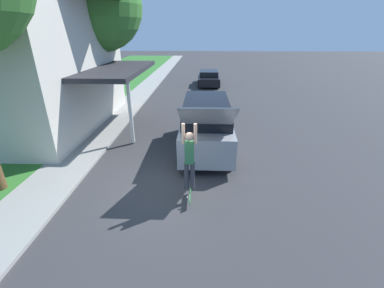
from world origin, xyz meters
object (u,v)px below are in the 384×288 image
object	(u,v)px
suv_parked	(206,124)
skateboard	(190,195)
lawn_tree_far	(97,5)
skateboarder	(189,157)
car_down_street	(209,78)

from	to	relation	value
suv_parked	skateboard	size ratio (longest dim) A/B	6.82
suv_parked	skateboard	world-z (taller)	suv_parked
lawn_tree_far	skateboard	size ratio (longest dim) A/B	9.95
skateboarder	suv_parked	bearing A→B (deg)	82.30
lawn_tree_far	suv_parked	distance (m)	9.08
skateboard	lawn_tree_far	bearing A→B (deg)	120.90
car_down_street	skateboard	xyz separation A→B (m)	(-0.88, -17.67, -0.41)
suv_parked	skateboarder	size ratio (longest dim) A/B	2.82
lawn_tree_far	skateboard	world-z (taller)	lawn_tree_far
suv_parked	car_down_street	bearing A→B (deg)	88.39
suv_parked	skateboarder	bearing A→B (deg)	-97.70
lawn_tree_far	skateboarder	world-z (taller)	lawn_tree_far
car_down_street	suv_parked	bearing A→B (deg)	-91.61
car_down_street	skateboard	bearing A→B (deg)	-92.84
suv_parked	skateboarder	distance (m)	3.72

